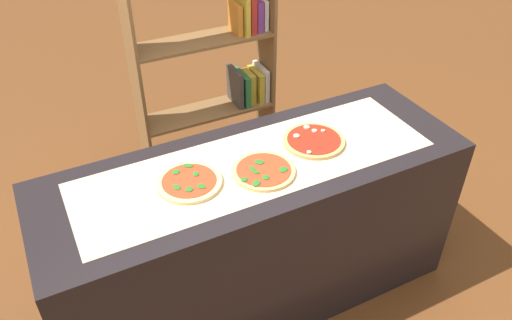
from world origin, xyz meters
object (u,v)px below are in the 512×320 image
object	(u,v)px
pizza_spinach_1	(264,171)
bookshelf	(224,86)
pizza_mushroom_2	(314,141)
pizza_spinach_0	(189,182)

from	to	relation	value
pizza_spinach_1	bookshelf	bearing A→B (deg)	74.69
pizza_spinach_1	pizza_mushroom_2	bearing A→B (deg)	17.06
pizza_spinach_1	bookshelf	size ratio (longest dim) A/B	0.19
pizza_mushroom_2	pizza_spinach_0	bearing A→B (deg)	-178.14
pizza_spinach_1	pizza_mushroom_2	world-z (taller)	pizza_mushroom_2
pizza_spinach_0	bookshelf	bearing A→B (deg)	59.67
pizza_spinach_0	bookshelf	xyz separation A→B (m)	(0.64, 1.10, -0.23)
pizza_spinach_1	pizza_mushroom_2	xyz separation A→B (m)	(0.32, 0.10, 0.00)
pizza_spinach_1	pizza_mushroom_2	distance (m)	0.34
pizza_spinach_0	pizza_spinach_1	bearing A→B (deg)	-13.66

